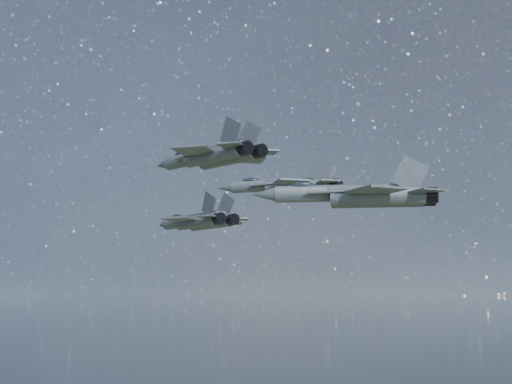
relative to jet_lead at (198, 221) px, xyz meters
The scene contains 4 objects.
jet_lead is the anchor object (origin of this frame).
jet_left 13.64m from the jet_lead, 45.33° to the left, with size 19.01×13.00×4.77m.
jet_right 28.49m from the jet_lead, 50.33° to the right, with size 15.74×10.70×3.95m.
jet_slot 30.82m from the jet_lead, 21.87° to the right, with size 18.55×12.16×4.78m.
Camera 1 is at (45.24, -69.23, 134.45)m, focal length 50.00 mm.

